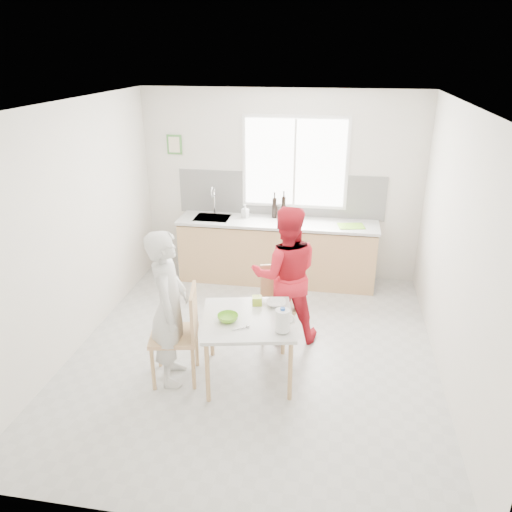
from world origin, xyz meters
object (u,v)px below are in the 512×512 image
Objects in this scene: bowl_white at (276,303)px; wine_bottle_a at (284,207)px; chair_far at (277,299)px; person_white at (169,308)px; dining_table at (248,324)px; person_red at (286,275)px; bowl_green at (228,318)px; chair_left at (181,331)px; milk_jug at (283,320)px; wine_bottle_b at (274,208)px.

wine_bottle_a is (-0.20, 2.25, 0.36)m from bowl_white.
person_white is at bearing -144.10° from chair_far.
person_red is at bearing 71.18° from dining_table.
bowl_green is 0.65× the size of wine_bottle_a.
bowl_green is 0.58m from bowl_white.
chair_left reaches higher than milk_jug.
chair_left is 3.37× the size of wine_bottle_b.
bowl_white is (1.01, 0.46, -0.10)m from person_white.
bowl_green is 0.70× the size of wine_bottle_b.
wine_bottle_a reaches higher than dining_table.
chair_left is 1.17× the size of chair_far.
wine_bottle_a is (-0.23, 1.73, 0.27)m from person_red.
chair_far is at bearing -81.02° from wine_bottle_b.
bowl_green is 2.65m from wine_bottle_b.
chair_left is at bearing 34.12° from person_red.
chair_left reaches higher than bowl_green.
bowl_white is 2.29m from wine_bottle_a.
milk_jug is 0.80× the size of wine_bottle_b.
person_red is 5.40× the size of wine_bottle_b.
person_white is at bearing 31.81° from person_red.
bowl_green reaches higher than dining_table.
chair_far is at bearing -54.10° from person_white.
person_red is 1.76m from wine_bottle_b.
milk_jug is (1.03, -0.08, 0.27)m from chair_left.
chair_left is 4.84× the size of bowl_green.
chair_left is at bearing -168.56° from dining_table.
chair_left is 0.28m from person_white.
person_red is at bearing 62.93° from bowl_green.
person_red reaches higher than chair_left.
bowl_green is (-0.19, -0.09, 0.10)m from dining_table.
milk_jug is at bearing -29.50° from dining_table.
chair_left is 1.02m from bowl_white.
person_white is at bearing -104.19° from wine_bottle_b.
chair_far is (0.18, 0.87, -0.15)m from dining_table.
person_white is 0.59m from bowl_green.
dining_table is 0.89m from person_red.
wine_bottle_a is at bearing -93.77° from person_red.
wine_bottle_b is (-0.36, 1.71, 0.26)m from person_red.
chair_left is at bearing -104.79° from wine_bottle_a.
bowl_green is at bearing -94.96° from person_white.
person_red is at bearing -58.19° from person_white.
wine_bottle_b is at bearing 87.54° from chair_far.
person_white is 5.09× the size of wine_bottle_a.
dining_table is at bearing -91.11° from wine_bottle_a.
wine_bottle_b is (0.10, 2.62, 0.35)m from bowl_green.
bowl_green is at bearing 51.49° from person_red.
bowl_white is (0.06, -0.56, 0.24)m from chair_far.
milk_jug is (0.09, -1.04, 0.01)m from person_red.
chair_left is 0.50m from bowl_green.
chair_left is at bearing -102.24° from wine_bottle_b.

